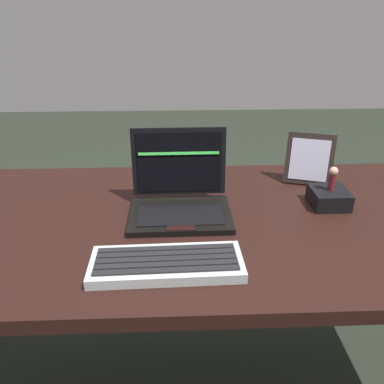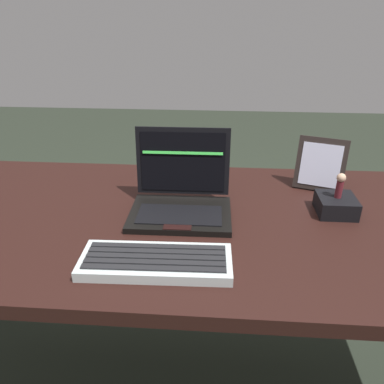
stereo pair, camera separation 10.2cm
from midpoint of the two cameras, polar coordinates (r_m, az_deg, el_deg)
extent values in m
plane|color=#242A20|center=(1.54, -2.25, -27.10)|extent=(8.00, 8.00, 0.00)
cube|color=black|center=(1.07, -2.89, -4.86)|extent=(1.79, 0.75, 0.04)
cube|color=black|center=(1.05, -4.59, -3.71)|extent=(0.29, 0.20, 0.02)
cube|color=black|center=(1.03, -4.63, -3.65)|extent=(0.23, 0.11, 0.00)
cube|color=black|center=(0.98, -4.72, -5.51)|extent=(0.07, 0.03, 0.00)
cube|color=black|center=(1.09, -4.69, 4.58)|extent=(0.27, 0.03, 0.20)
cube|color=black|center=(1.09, -4.70, 4.45)|extent=(0.25, 0.02, 0.18)
cube|color=#4CF259|center=(1.08, -4.76, 5.86)|extent=(0.23, 0.00, 0.01)
cube|color=#B3C0BF|center=(0.87, -7.32, -11.01)|extent=(0.35, 0.14, 0.02)
cube|color=black|center=(0.82, -7.52, -11.94)|extent=(0.32, 0.02, 0.00)
cube|color=black|center=(0.84, -7.45, -11.07)|extent=(0.32, 0.02, 0.00)
cube|color=black|center=(0.86, -7.38, -10.23)|extent=(0.32, 0.02, 0.00)
cube|color=black|center=(0.87, -7.31, -9.43)|extent=(0.32, 0.02, 0.00)
cube|color=black|center=(0.89, -7.24, -8.65)|extent=(0.32, 0.02, 0.00)
cube|color=black|center=(1.27, 15.35, 4.82)|extent=(0.16, 0.10, 0.17)
cube|color=silver|center=(1.27, 15.34, 4.70)|extent=(0.13, 0.07, 0.13)
cube|color=black|center=(1.33, 15.03, 2.45)|extent=(0.02, 0.02, 0.03)
cube|color=black|center=(1.16, 17.89, -0.90)|extent=(0.11, 0.11, 0.05)
cylinder|color=#5A1A22|center=(1.14, 18.24, 1.35)|extent=(0.02, 0.02, 0.05)
sphere|color=tan|center=(1.13, 18.49, 2.99)|extent=(0.03, 0.03, 0.03)
camera|label=1|loc=(0.05, -92.86, -1.43)|focal=34.85mm
camera|label=2|loc=(0.05, 87.14, 1.43)|focal=34.85mm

